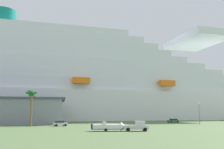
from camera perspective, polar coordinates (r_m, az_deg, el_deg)
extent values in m
plane|color=#567042|center=(109.50, -4.54, -10.22)|extent=(600.00, 600.00, 0.00)
cube|color=white|center=(142.37, -8.00, -6.66)|extent=(252.15, 38.00, 14.91)
cube|color=white|center=(142.87, -7.93, -3.04)|extent=(221.90, 34.91, 3.17)
cube|color=white|center=(142.57, -9.91, -1.71)|extent=(209.95, 34.60, 3.17)
cube|color=white|center=(142.52, -11.89, -0.37)|extent=(200.53, 34.09, 3.17)
cube|color=white|center=(142.72, -13.87, 0.97)|extent=(191.92, 33.55, 3.17)
cube|color=white|center=(143.17, -15.85, 2.30)|extent=(179.34, 33.15, 3.17)
cube|color=white|center=(143.87, -17.81, 3.62)|extent=(167.86, 32.18, 3.17)
cube|color=white|center=(144.80, -19.75, 4.91)|extent=(159.08, 31.90, 3.17)
cube|color=white|center=(145.97, -21.68, 6.19)|extent=(153.88, 31.70, 3.17)
cube|color=white|center=(175.82, 17.69, 6.96)|extent=(25.39, 40.63, 4.00)
cylinder|color=#0C7266|center=(149.69, -22.40, 10.84)|extent=(13.32, 13.32, 9.08)
cylinder|color=silver|center=(179.64, 18.99, 8.02)|extent=(0.80, 0.80, 12.00)
cube|color=orange|center=(124.25, -6.67, -1.29)|extent=(8.01, 3.24, 2.80)
cube|color=orange|center=(138.25, 11.68, -1.86)|extent=(8.01, 3.24, 2.80)
cube|color=silver|center=(60.68, 5.11, -11.18)|extent=(5.92, 3.31, 0.90)
cube|color=silver|center=(60.77, 6.05, -10.31)|extent=(2.40, 2.28, 0.90)
cube|color=#26333F|center=(60.87, 6.69, -10.38)|extent=(0.51, 1.65, 0.63)
cylinder|color=black|center=(61.96, 6.83, -11.50)|extent=(0.84, 0.47, 0.80)
cylinder|color=black|center=(59.99, 7.13, -11.61)|extent=(0.84, 0.47, 0.80)
cylinder|color=black|center=(61.51, 3.30, -11.57)|extent=(0.84, 0.47, 0.80)
cylinder|color=black|center=(59.52, 3.48, -11.69)|extent=(0.84, 0.47, 0.80)
cube|color=#595960|center=(60.26, -1.03, -11.59)|extent=(7.33, 3.64, 0.16)
cube|color=#595960|center=(60.47, 3.01, -11.57)|extent=(2.27, 0.68, 0.10)
cylinder|color=black|center=(61.35, -1.35, -11.67)|extent=(0.67, 0.37, 0.64)
cylinder|color=black|center=(59.17, -1.33, -11.80)|extent=(0.67, 0.37, 0.64)
cube|color=white|center=(60.23, -1.03, -11.09)|extent=(6.76, 3.69, 0.90)
cone|color=white|center=(60.40, 2.47, -11.07)|extent=(1.64, 2.20, 1.97)
cube|color=silver|center=(60.18, -1.65, -10.32)|extent=(1.02, 1.17, 0.70)
cube|color=black|center=(60.27, -4.33, -11.06)|extent=(0.47, 0.57, 1.10)
cylinder|color=brown|center=(83.14, -16.95, -7.38)|extent=(0.62, 0.62, 9.32)
cone|color=#1E6628|center=(83.32, -16.54, -4.12)|extent=(0.88, 3.34, 1.89)
cone|color=#1E6628|center=(83.57, -16.62, -4.13)|extent=(2.60, 2.71, 2.53)
cone|color=#1E6628|center=(83.68, -16.73, -4.13)|extent=(3.20, 1.69, 2.36)
cone|color=#1E6628|center=(83.68, -16.92, -4.12)|extent=(3.35, 1.86, 1.79)
cone|color=#1E6628|center=(83.41, -17.08, -4.10)|extent=(1.49, 3.22, 2.37)
cone|color=#1E6628|center=(83.17, -17.08, -4.09)|extent=(1.73, 3.18, 2.39)
cone|color=#1E6628|center=(82.94, -16.93, -4.09)|extent=(3.30, 1.89, 1.99)
cone|color=#1E6628|center=(82.91, -16.81, -4.09)|extent=(3.30, 0.86, 2.04)
cone|color=#1E6628|center=(83.11, -16.58, -4.11)|extent=(2.21, 3.22, 1.92)
sphere|color=#1E6628|center=(83.30, -16.82, -4.18)|extent=(1.10, 1.10, 1.10)
cylinder|color=slate|center=(95.04, 18.20, -8.13)|extent=(0.20, 0.20, 6.80)
sphere|color=#F9F2CC|center=(95.09, 18.11, -5.93)|extent=(0.56, 0.56, 0.56)
cube|color=silver|center=(82.88, -11.05, -10.33)|extent=(4.51, 2.66, 0.70)
cube|color=#1E232D|center=(82.80, -11.18, -9.90)|extent=(2.65, 2.13, 0.55)
cylinder|color=black|center=(84.20, -10.30, -10.55)|extent=(0.69, 0.34, 0.66)
cylinder|color=black|center=(82.37, -9.92, -10.62)|extent=(0.69, 0.34, 0.66)
cylinder|color=black|center=(83.45, -12.17, -10.53)|extent=(0.69, 0.34, 0.66)
cylinder|color=black|center=(81.60, -11.83, -10.60)|extent=(0.69, 0.34, 0.66)
cube|color=#2D723F|center=(111.53, 12.94, -9.66)|extent=(5.00, 2.58, 0.70)
cube|color=#1E232D|center=(111.66, 13.03, -9.33)|extent=(2.90, 2.07, 0.55)
cylinder|color=black|center=(109.85, 12.60, -9.88)|extent=(0.69, 0.32, 0.66)
cylinder|color=black|center=(111.32, 12.00, -9.87)|extent=(0.69, 0.32, 0.66)
cylinder|color=black|center=(111.80, 13.89, -9.80)|extent=(0.69, 0.32, 0.66)
cylinder|color=black|center=(113.24, 13.29, -9.80)|extent=(0.69, 0.32, 0.66)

